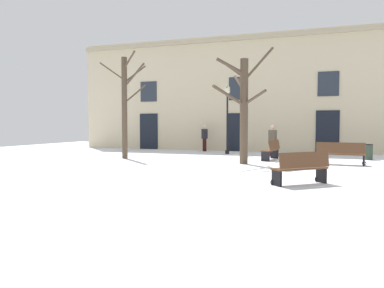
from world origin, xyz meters
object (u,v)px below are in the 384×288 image
object	(u,v)px
bench_facing_shops	(272,150)
person_near_bench	(273,139)
person_crossing_plaza	(205,137)
litter_bin	(368,152)
tree_foreground	(243,105)
bench_far_corner	(341,153)
tree_near_facade	(125,104)
streetlamp	(227,112)
bench_back_to_back_left	(301,168)

from	to	relation	value
bench_facing_shops	person_near_bench	distance (m)	2.12
person_crossing_plaza	litter_bin	bearing A→B (deg)	23.88
tree_foreground	bench_far_corner	world-z (taller)	tree_foreground
bench_far_corner	person_near_bench	bearing A→B (deg)	-37.29
person_near_bench	tree_near_facade	bearing A→B (deg)	-124.34
tree_near_facade	streetlamp	bearing A→B (deg)	48.63
litter_bin	bench_facing_shops	size ratio (longest dim) A/B	0.40
tree_near_facade	bench_back_to_back_left	bearing A→B (deg)	-32.26
tree_foreground	bench_far_corner	bearing A→B (deg)	14.89
tree_foreground	bench_facing_shops	xyz separation A→B (m)	(0.87, 2.25, -1.99)
tree_foreground	person_near_bench	bearing A→B (deg)	82.03
tree_near_facade	streetlamp	world-z (taller)	tree_near_facade
bench_back_to_back_left	person_near_bench	world-z (taller)	person_near_bench
tree_foreground	streetlamp	size ratio (longest dim) A/B	1.28
bench_facing_shops	bench_far_corner	bearing A→B (deg)	73.91
tree_foreground	tree_near_facade	bearing A→B (deg)	174.61
tree_foreground	bench_facing_shops	world-z (taller)	tree_foreground
tree_near_facade	tree_foreground	distance (m)	5.97
tree_foreground	litter_bin	size ratio (longest dim) A/B	6.63
person_crossing_plaza	tree_foreground	bearing A→B (deg)	-18.89
tree_near_facade	bench_facing_shops	world-z (taller)	tree_near_facade
tree_near_facade	bench_facing_shops	xyz separation A→B (m)	(6.80, 1.69, -2.16)
bench_back_to_back_left	person_near_bench	bearing A→B (deg)	-119.89
bench_back_to_back_left	person_crossing_plaza	xyz separation A→B (m)	(-6.59, 11.41, 0.42)
person_crossing_plaza	person_near_bench	size ratio (longest dim) A/B	1.00
streetlamp	bench_far_corner	bearing A→B (deg)	-34.11
bench_back_to_back_left	bench_far_corner	bearing A→B (deg)	-143.57
bench_far_corner	person_near_bench	size ratio (longest dim) A/B	1.22
tree_near_facade	person_near_bench	world-z (taller)	tree_near_facade
tree_near_facade	streetlamp	xyz separation A→B (m)	(3.92, 4.45, -0.31)
bench_facing_shops	person_crossing_plaza	distance (m)	6.34
litter_bin	person_crossing_plaza	size ratio (longest dim) A/B	0.46
tree_near_facade	person_near_bench	size ratio (longest dim) A/B	3.17
streetlamp	bench_facing_shops	bearing A→B (deg)	-43.80
tree_near_facade	bench_facing_shops	bearing A→B (deg)	13.93
streetlamp	person_crossing_plaza	size ratio (longest dim) A/B	2.36
litter_bin	bench_back_to_back_left	xyz separation A→B (m)	(-2.37, -8.74, 0.10)
bench_far_corner	streetlamp	bearing A→B (deg)	-26.23
bench_far_corner	tree_foreground	bearing A→B (deg)	22.77
litter_bin	bench_facing_shops	xyz separation A→B (m)	(-4.26, -1.56, 0.11)
tree_foreground	litter_bin	world-z (taller)	tree_foreground
tree_near_facade	streetlamp	size ratio (longest dim) A/B	1.34
litter_bin	bench_facing_shops	world-z (taller)	bench_facing_shops
person_near_bench	streetlamp	bearing A→B (deg)	-169.17
tree_foreground	person_crossing_plaza	world-z (taller)	tree_foreground
litter_bin	bench_back_to_back_left	distance (m)	9.05
tree_foreground	bench_facing_shops	size ratio (longest dim) A/B	2.68
streetlamp	bench_facing_shops	size ratio (longest dim) A/B	2.09
bench_facing_shops	person_near_bench	bearing A→B (deg)	-166.72
bench_far_corner	bench_facing_shops	xyz separation A→B (m)	(-3.00, 1.22, 0.01)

